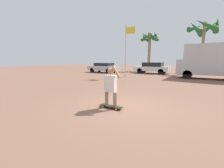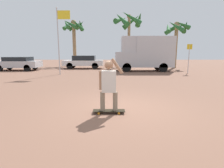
% 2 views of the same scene
% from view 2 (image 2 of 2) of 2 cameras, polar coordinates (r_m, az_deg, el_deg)
% --- Properties ---
extents(ground_plane, '(80.00, 80.00, 0.00)m').
position_cam_2_polar(ground_plane, '(5.73, 2.40, -7.93)').
color(ground_plane, brown).
extents(skateboard, '(0.95, 0.26, 0.09)m').
position_cam_2_polar(skateboard, '(5.27, -1.01, -8.75)').
color(skateboard, black).
rests_on(skateboard, ground_plane).
extents(person_skateboarder, '(0.70, 0.25, 1.55)m').
position_cam_2_polar(person_skateboarder, '(5.05, -1.05, 0.39)').
color(person_skateboarder, gray).
rests_on(person_skateboarder, skateboard).
extents(camper_van, '(5.52, 2.14, 3.28)m').
position_cam_2_polar(camper_van, '(17.60, 10.77, 9.98)').
color(camper_van, black).
rests_on(camper_van, ground_plane).
extents(parked_car_white, '(4.51, 1.83, 1.46)m').
position_cam_2_polar(parked_car_white, '(20.44, -9.23, 7.26)').
color(parked_car_white, black).
rests_on(parked_car_white, ground_plane).
extents(parked_car_silver, '(4.40, 1.94, 1.36)m').
position_cam_2_polar(parked_car_silver, '(20.36, -28.39, 6.04)').
color(parked_car_silver, black).
rests_on(parked_car_silver, ground_plane).
extents(palm_tree_near_van, '(2.83, 3.04, 5.42)m').
position_cam_2_polar(palm_tree_near_van, '(22.42, 20.35, 16.06)').
color(palm_tree_near_van, '#8E704C').
rests_on(palm_tree_near_van, ground_plane).
extents(palm_tree_center_background, '(3.84, 4.10, 6.99)m').
position_cam_2_polar(palm_tree_center_background, '(24.14, 5.55, 19.53)').
color(palm_tree_center_background, '#8E704C').
rests_on(palm_tree_center_background, ground_plane).
extents(palm_tree_far_left, '(3.12, 3.08, 6.17)m').
position_cam_2_polar(palm_tree_far_left, '(25.02, -12.29, 17.11)').
color(palm_tree_far_left, '#8E704C').
rests_on(palm_tree_far_left, ground_plane).
extents(flagpole, '(1.08, 0.12, 5.28)m').
position_cam_2_polar(flagpole, '(15.02, -16.75, 14.96)').
color(flagpole, '#B7B7BC').
rests_on(flagpole, ground_plane).
extents(street_sign, '(0.44, 0.06, 2.50)m').
position_cam_2_polar(street_sign, '(16.72, 23.86, 8.72)').
color(street_sign, '#B7B7BC').
rests_on(street_sign, ground_plane).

